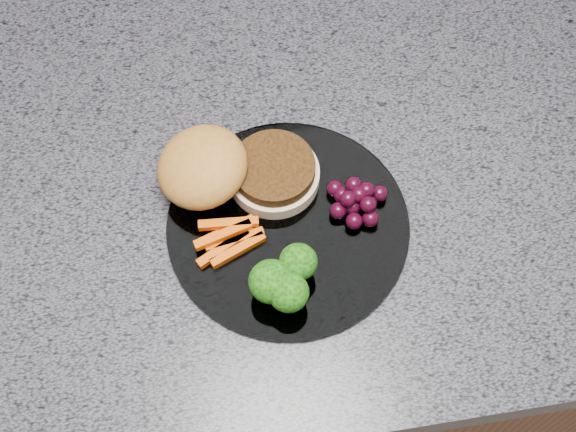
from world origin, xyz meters
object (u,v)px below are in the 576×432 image
at_px(island_cabinet, 265,318).
at_px(burger, 228,171).
at_px(plate, 288,226).
at_px(grape_bunch, 357,200).

distance_m(island_cabinet, burger, 0.50).
distance_m(island_cabinet, plate, 0.48).
xyz_separation_m(plate, grape_bunch, (0.08, 0.01, 0.02)).
distance_m(burger, grape_bunch, 0.14).
bearing_deg(island_cabinet, grape_bunch, -30.27).
xyz_separation_m(island_cabinet, plate, (0.03, -0.07, 0.47)).
xyz_separation_m(island_cabinet, grape_bunch, (0.10, -0.06, 0.49)).
relative_size(island_cabinet, plate, 4.62).
bearing_deg(grape_bunch, burger, 158.38).
xyz_separation_m(island_cabinet, burger, (-0.03, -0.01, 0.50)).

